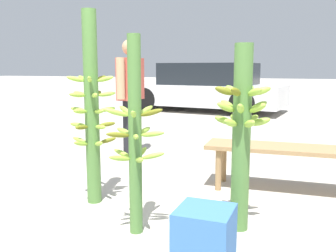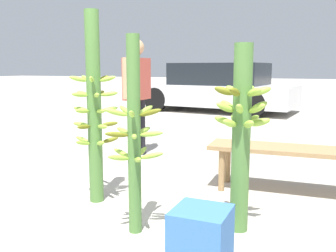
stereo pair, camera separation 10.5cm
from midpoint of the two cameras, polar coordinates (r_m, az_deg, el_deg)
The scene contains 8 objects.
ground_plane at distance 2.80m, azimuth -6.41°, elevation -16.35°, with size 80.00×80.00×0.00m, color #B2AA9E.
banana_stalk_left at distance 3.32m, azimuth -12.44°, elevation 2.51°, with size 0.42×0.42×1.68m.
banana_stalk_center at distance 2.65m, azimuth -6.18°, elevation -1.55°, with size 0.42×0.41×1.42m.
banana_stalk_right at distance 2.73m, azimuth 10.06°, elevation -0.98°, with size 0.41×0.41×1.36m.
vendor_person at distance 5.00m, azimuth -6.33°, elevation 5.69°, with size 0.21×0.67×1.56m.
market_bench at distance 3.75m, azimuth 16.85°, elevation -3.91°, with size 1.55×0.51×0.45m.
parked_car at distance 10.38m, azimuth 5.36°, elevation 5.80°, with size 4.51×2.23×1.31m.
produce_crate at distance 2.41m, azimuth 4.30°, elevation -16.22°, with size 0.34×0.34×0.34m.
Camera 1 is at (1.14, -2.26, 1.19)m, focal length 40.00 mm.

